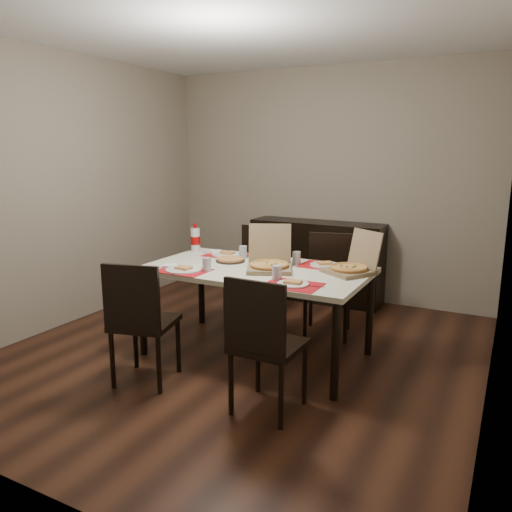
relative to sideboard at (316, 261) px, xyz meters
The scene contains 18 objects.
ground 1.84m from the sideboard, 90.00° to the right, with size 3.80×4.00×0.02m, color #3B1F12.
room_walls 1.86m from the sideboard, 90.00° to the right, with size 3.84×4.02×2.62m.
sideboard is the anchor object (origin of this frame).
dining_table 1.75m from the sideboard, 85.73° to the right, with size 1.80×1.00×0.75m.
chair_near_left 2.63m from the sideboard, 97.79° to the right, with size 0.51×0.51×0.93m.
chair_near_right 2.64m from the sideboard, 76.39° to the right, with size 0.43×0.43×0.93m.
chair_far_left 0.95m from the sideboard, 111.46° to the right, with size 0.45×0.45×0.93m.
chair_far_right 1.06m from the sideboard, 62.72° to the right, with size 0.51×0.51×0.93m.
setting_near_left 2.11m from the sideboard, 98.66° to the right, with size 0.47×0.30×0.11m.
setting_near_right 2.15m from the sideboard, 74.75° to the right, with size 0.43×0.30×0.11m.
setting_far_left 1.49m from the sideboard, 102.04° to the right, with size 0.49×0.30×0.11m.
setting_far_right 1.55m from the sideboard, 69.17° to the right, with size 0.53×0.30×0.11m.
napkin_loose 1.81m from the sideboard, 82.22° to the right, with size 0.12×0.11×0.02m, color white.
pizza_box_center 1.79m from the sideboard, 81.72° to the right, with size 0.48×0.50×0.35m.
pizza_box_right 1.79m from the sideboard, 60.37° to the right, with size 0.47×0.48×0.33m.
faina_plate 1.66m from the sideboard, 96.17° to the right, with size 0.25×0.25×0.03m.
dip_bowl 1.57m from the sideboard, 80.11° to the right, with size 0.12×0.12×0.03m, color white.
soda_bottle 1.61m from the sideboard, 116.21° to the right, with size 0.09×0.09×0.26m.
Camera 1 is at (1.96, -3.45, 1.70)m, focal length 35.00 mm.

